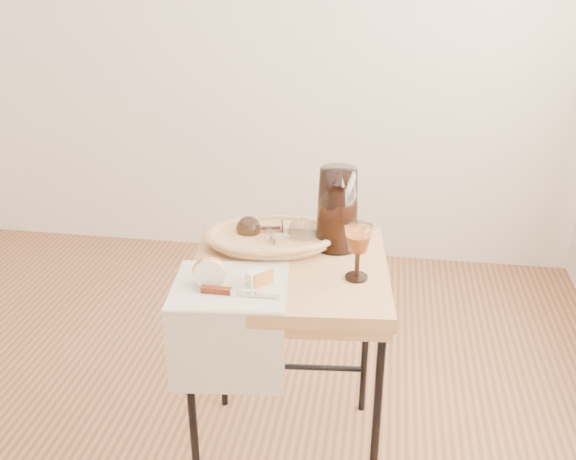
% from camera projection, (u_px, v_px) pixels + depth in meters
% --- Properties ---
extents(side_table, '(0.63, 0.63, 0.74)m').
position_uv_depth(side_table, '(289.00, 367.00, 2.04)').
color(side_table, brown).
rests_on(side_table, floor).
extents(tea_towel, '(0.35, 0.32, 0.01)m').
position_uv_depth(tea_towel, '(230.00, 285.00, 1.77)').
color(tea_towel, beige).
rests_on(tea_towel, side_table).
extents(bread_basket, '(0.42, 0.33, 0.05)m').
position_uv_depth(bread_basket, '(272.00, 239.00, 2.00)').
color(bread_basket, '#9D6D41').
rests_on(bread_basket, side_table).
extents(goblet_lying_a, '(0.14, 0.10, 0.08)m').
position_uv_depth(goblet_lying_a, '(263.00, 228.00, 2.01)').
color(goblet_lying_a, '#443023').
rests_on(goblet_lying_a, bread_basket).
extents(goblet_lying_b, '(0.16, 0.15, 0.09)m').
position_uv_depth(goblet_lying_b, '(289.00, 234.00, 1.96)').
color(goblet_lying_b, white).
rests_on(goblet_lying_b, bread_basket).
extents(pitcher, '(0.21, 0.28, 0.30)m').
position_uv_depth(pitcher, '(337.00, 209.00, 1.95)').
color(pitcher, black).
rests_on(pitcher, side_table).
extents(wine_goblet, '(0.11, 0.11, 0.16)m').
position_uv_depth(wine_goblet, '(358.00, 252.00, 1.78)').
color(wine_goblet, white).
rests_on(wine_goblet, side_table).
extents(apple_half, '(0.10, 0.07, 0.08)m').
position_uv_depth(apple_half, '(209.00, 271.00, 1.75)').
color(apple_half, '#B01829').
rests_on(apple_half, tea_towel).
extents(apple_wedge, '(0.06, 0.06, 0.04)m').
position_uv_depth(apple_wedge, '(257.00, 277.00, 1.76)').
color(apple_wedge, beige).
rests_on(apple_wedge, tea_towel).
extents(table_knife, '(0.21, 0.02, 0.02)m').
position_uv_depth(table_knife, '(237.00, 292.00, 1.71)').
color(table_knife, silver).
rests_on(table_knife, tea_towel).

